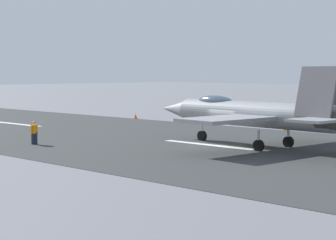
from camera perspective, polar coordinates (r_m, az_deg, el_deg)
The scene contains 6 objects.
ground_plane at distance 42.89m, azimuth 4.43°, elevation -2.44°, with size 400.00×400.00×0.00m, color slate.
runway_strip at distance 42.88m, azimuth 4.45°, elevation -2.43°, with size 240.00×26.00×0.02m.
fighter_jet at distance 42.32m, azimuth 8.12°, elevation 0.64°, with size 17.72×14.00×5.55m.
crew_person at distance 44.44m, azimuth -12.48°, elevation -1.19°, with size 0.39×0.68×1.70m.
marker_cone_mid at distance 55.16m, azimuth 10.94°, elevation -0.67°, with size 0.44×0.44×0.55m, color orange.
marker_cone_far at distance 67.90m, azimuth -3.08°, elevation 0.36°, with size 0.44×0.44×0.55m, color orange.
Camera 1 is at (-27.17, 32.78, 5.18)m, focal length 64.75 mm.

